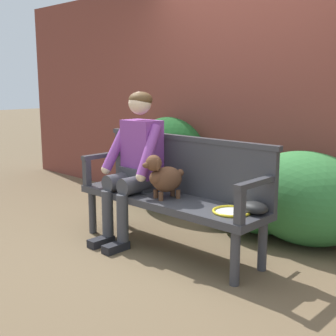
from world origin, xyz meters
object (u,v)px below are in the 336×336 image
Objects in this scene: dog_on_bench at (163,177)px; tennis_racket at (234,210)px; baseball_glove at (255,208)px; garden_bench at (168,204)px; person_seated at (136,160)px.

tennis_racket is (0.65, 0.09, -0.18)m from dog_on_bench.
baseball_glove reaches higher than tennis_racket.
baseball_glove reaches higher than garden_bench.
person_seated is at bearing -177.81° from tennis_racket.
garden_bench is 8.14× the size of baseball_glove.
garden_bench is at bearing 93.47° from dog_on_bench.
baseball_glove is at bearing 10.93° from dog_on_bench.
dog_on_bench is (0.00, -0.06, 0.25)m from garden_bench.
baseball_glove is at bearing 5.00° from person_seated.
garden_bench is 0.65m from tennis_racket.
person_seated reaches higher than dog_on_bench.
baseball_glove is at bearing 24.33° from tennis_racket.
dog_on_bench is 0.68m from tennis_racket.
tennis_racket is at bearing 2.63° from garden_bench.
garden_bench is at bearing -177.37° from tennis_racket.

